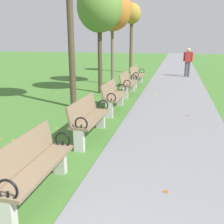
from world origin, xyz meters
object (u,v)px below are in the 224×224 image
park_bench_3 (89,117)px  park_bench_5 (128,83)px  park_bench_6 (137,75)px  park_bench_2 (33,166)px  tree_3 (112,10)px  tree_4 (132,16)px  tree_2 (99,8)px  park_bench_4 (113,96)px  pedestrian_walking (188,61)px

park_bench_3 → park_bench_5: same height
park_bench_6 → park_bench_5: bearing=-90.0°
park_bench_2 → park_bench_3: size_ratio=1.00×
park_bench_2 → park_bench_3: bearing=90.0°
tree_3 → tree_4: size_ratio=1.03×
tree_2 → tree_4: size_ratio=1.00×
park_bench_6 → tree_3: 3.19m
park_bench_2 → park_bench_4: 4.80m
park_bench_3 → tree_2: (-1.18, 5.04, 2.82)m
park_bench_2 → park_bench_6: (0.00, 9.56, 0.00)m
tree_3 → pedestrian_walking: 5.64m
tree_2 → tree_4: 6.87m
park_bench_6 → tree_2: 3.72m
park_bench_2 → tree_3: (-1.19, 9.59, 2.95)m
park_bench_5 → park_bench_2: bearing=-90.0°
park_bench_4 → tree_2: size_ratio=0.37×
park_bench_2 → pedestrian_walking: pedestrian_walking is taller
park_bench_3 → park_bench_6: (0.00, 7.16, 0.00)m
park_bench_5 → park_bench_6: bearing=90.0°
tree_4 → park_bench_3: bearing=-84.8°
park_bench_5 → tree_2: bearing=171.6°
park_bench_5 → park_bench_3: bearing=-90.0°
park_bench_6 → park_bench_4: bearing=-90.0°
park_bench_4 → park_bench_6: (0.00, 4.76, 0.00)m
tree_3 → park_bench_4: bearing=-76.0°
park_bench_3 → park_bench_6: size_ratio=0.99×
park_bench_4 → tree_2: (-1.18, 2.64, 2.82)m
park_bench_6 → tree_2: bearing=-119.1°
park_bench_4 → pedestrian_walking: size_ratio=0.99×
tree_3 → tree_4: bearing=88.7°
park_bench_5 → pedestrian_walking: bearing=67.4°
park_bench_5 → tree_4: 7.73m
tree_3 → tree_2: bearing=-89.7°
park_bench_4 → tree_2: 4.04m
park_bench_5 → pedestrian_walking: pedestrian_walking is taller
park_bench_2 → park_bench_5: bearing=90.0°
park_bench_5 → tree_4: tree_4 is taller
park_bench_3 → tree_2: tree_2 is taller
park_bench_5 → tree_4: bearing=98.8°
park_bench_2 → pedestrian_walking: 13.35m
tree_2 → pedestrian_walking: size_ratio=2.64×
park_bench_2 → tree_2: size_ratio=0.37×
park_bench_3 → park_bench_4: 2.40m
park_bench_6 → tree_2: size_ratio=0.38×
park_bench_6 → tree_2: (-1.18, -2.12, 2.82)m
tree_4 → park_bench_2: bearing=-85.7°
park_bench_4 → park_bench_6: same height
park_bench_3 → park_bench_4: size_ratio=1.00×
park_bench_4 → park_bench_6: size_ratio=0.99×
park_bench_2 → tree_3: 10.11m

